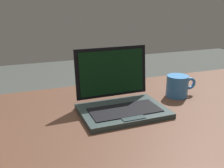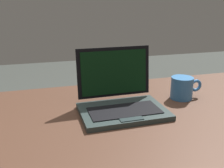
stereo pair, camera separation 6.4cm
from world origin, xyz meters
name	(u,v)px [view 2 (the right image)]	position (x,y,z in m)	size (l,w,h in m)	color
desk	(142,143)	(0.00, 0.00, 0.65)	(1.40, 0.76, 0.73)	#4B2E21
laptop_front	(120,100)	(-0.05, 0.08, 0.77)	(0.28, 0.21, 0.20)	#273332
coffee_mug	(182,88)	(0.21, 0.13, 0.77)	(0.12, 0.08, 0.08)	teal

